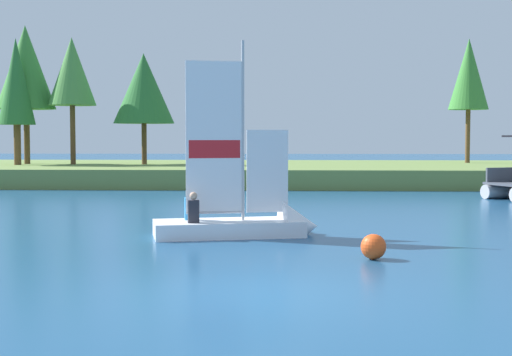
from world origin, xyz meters
TOP-DOWN VIEW (x-y plane):
  - ground_plane at (0.00, 0.00)m, footprint 200.00×200.00m
  - shore_bank at (0.00, 31.15)m, footprint 80.00×15.50m
  - shoreline_tree_left at (-14.96, 31.07)m, footprint 3.47×3.47m
  - shoreline_tree_midleft at (-14.95, 29.50)m, footprint 2.09×2.09m
  - shoreline_tree_centre at (-11.97, 30.36)m, footprint 2.76×2.76m
  - shoreline_tree_midright at (-7.83, 30.70)m, footprint 3.56×3.56m
  - shoreline_tree_right at (11.77, 34.06)m, footprint 2.45×2.45m
  - sailboat at (-0.20, 7.28)m, footprint 4.58×2.44m
  - channel_buoy at (2.45, 3.60)m, footprint 0.54×0.54m

SIDE VIEW (x-z plane):
  - ground_plane at x=0.00m, z-range 0.00..0.00m
  - channel_buoy at x=2.45m, z-range 0.00..0.54m
  - sailboat at x=-0.20m, z-range -2.45..3.16m
  - shore_bank at x=0.00m, z-range 0.00..0.99m
  - shoreline_tree_midright at x=-7.83m, z-range 2.18..8.67m
  - shoreline_tree_midleft at x=-14.95m, z-range 2.09..9.35m
  - shoreline_tree_centre at x=-11.97m, z-range 2.68..10.07m
  - shoreline_tree_right at x=11.77m, z-range 2.60..10.29m
  - shoreline_tree_left at x=-14.96m, z-range 2.60..10.81m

